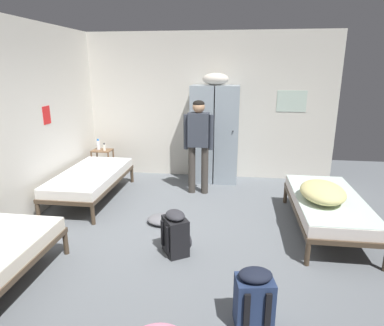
# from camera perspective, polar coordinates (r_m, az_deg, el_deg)

# --- Properties ---
(ground_plane) EXTENTS (8.41, 8.41, 0.00)m
(ground_plane) POSITION_cam_1_polar(r_m,az_deg,el_deg) (4.55, -0.45, -12.49)
(ground_plane) COLOR slate
(room_backdrop) EXTENTS (4.90, 5.32, 2.83)m
(room_backdrop) POSITION_cam_1_polar(r_m,az_deg,el_deg) (5.59, -11.50, 7.95)
(room_backdrop) COLOR beige
(room_backdrop) RESTS_ON ground_plane
(locker_bank) EXTENTS (0.90, 0.55, 2.07)m
(locker_bank) POSITION_cam_1_polar(r_m,az_deg,el_deg) (6.43, 3.88, 5.26)
(locker_bank) COLOR #8C99A3
(locker_bank) RESTS_ON ground_plane
(shelf_unit) EXTENTS (0.38, 0.30, 0.57)m
(shelf_unit) POSITION_cam_1_polar(r_m,az_deg,el_deg) (7.00, -14.98, 0.39)
(shelf_unit) COLOR brown
(shelf_unit) RESTS_ON ground_plane
(bed_left_rear) EXTENTS (0.90, 1.90, 0.49)m
(bed_left_rear) POSITION_cam_1_polar(r_m,az_deg,el_deg) (5.88, -16.94, -2.40)
(bed_left_rear) COLOR #473828
(bed_left_rear) RESTS_ON ground_plane
(bed_right) EXTENTS (0.90, 1.90, 0.49)m
(bed_right) POSITION_cam_1_polar(r_m,az_deg,el_deg) (4.93, 22.17, -6.56)
(bed_right) COLOR #473828
(bed_right) RESTS_ON ground_plane
(bedding_heap) EXTENTS (0.56, 0.78, 0.23)m
(bedding_heap) POSITION_cam_1_polar(r_m,az_deg,el_deg) (4.70, 21.41, -4.61)
(bedding_heap) COLOR #D1C67F
(bedding_heap) RESTS_ON bed_right
(person_traveler) EXTENTS (0.52, 0.21, 1.64)m
(person_traveler) POSITION_cam_1_polar(r_m,az_deg,el_deg) (5.75, 1.11, 4.20)
(person_traveler) COLOR #3D3833
(person_traveler) RESTS_ON ground_plane
(water_bottle) EXTENTS (0.07, 0.07, 0.22)m
(water_bottle) POSITION_cam_1_polar(r_m,az_deg,el_deg) (6.97, -15.72, 3.01)
(water_bottle) COLOR white
(water_bottle) RESTS_ON shelf_unit
(lotion_bottle) EXTENTS (0.06, 0.06, 0.15)m
(lotion_bottle) POSITION_cam_1_polar(r_m,az_deg,el_deg) (6.86, -14.74, 2.62)
(lotion_bottle) COLOR white
(lotion_bottle) RESTS_ON shelf_unit
(backpack_navy) EXTENTS (0.36, 0.37, 0.55)m
(backpack_navy) POSITION_cam_1_polar(r_m,az_deg,el_deg) (3.15, 10.50, -21.79)
(backpack_navy) COLOR navy
(backpack_navy) RESTS_ON ground_plane
(backpack_black) EXTENTS (0.41, 0.40, 0.55)m
(backpack_black) POSITION_cam_1_polar(r_m,az_deg,el_deg) (4.09, -2.71, -11.92)
(backpack_black) COLOR black
(backpack_black) RESTS_ON ground_plane
(clothes_pile_grey) EXTENTS (0.46, 0.37, 0.12)m
(clothes_pile_grey) POSITION_cam_1_polar(r_m,az_deg,el_deg) (4.90, -4.91, -9.59)
(clothes_pile_grey) COLOR slate
(clothes_pile_grey) RESTS_ON ground_plane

